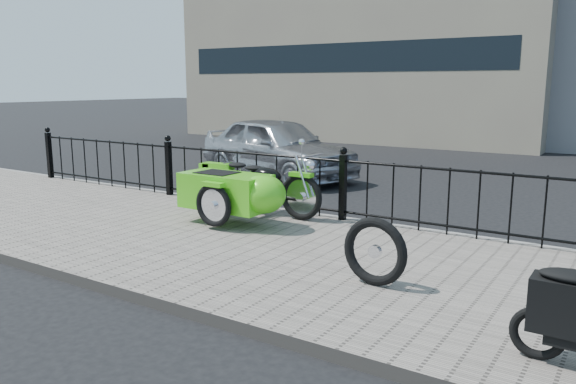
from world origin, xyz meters
The scene contains 7 objects.
ground centered at (0.00, 0.00, 0.00)m, with size 120.00×120.00×0.00m, color black.
sidewalk centered at (0.00, -0.50, 0.06)m, with size 30.00×3.80×0.12m, color #6E665D.
curb centered at (0.00, 1.44, 0.06)m, with size 30.00×0.10×0.12m, color gray.
iron_fence centered at (0.00, 1.30, 0.59)m, with size 14.11×0.11×1.08m.
motorcycle_sidecar centered at (-1.12, 0.34, 0.59)m, with size 2.28×1.48×0.98m.
spare_tire centered at (1.54, -0.97, 0.46)m, with size 0.69×0.69×0.10m, color black.
sedan_car centered at (-3.32, 4.50, 0.69)m, with size 1.63×4.05×1.38m, color #AEB0B5.
Camera 1 is at (3.70, -5.89, 2.08)m, focal length 35.00 mm.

